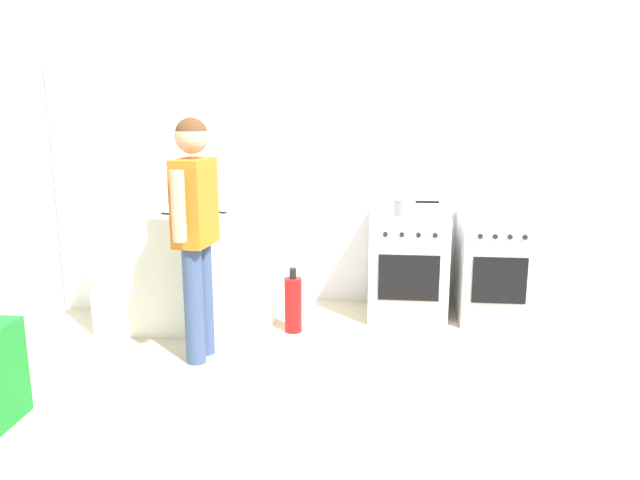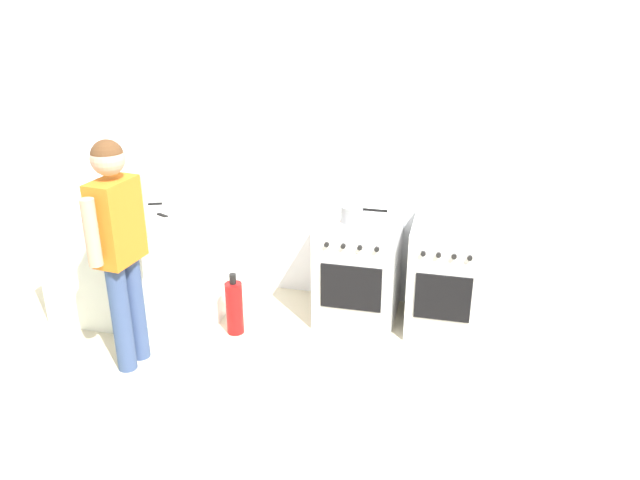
{
  "view_description": "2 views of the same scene",
  "coord_description": "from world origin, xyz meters",
  "px_view_note": "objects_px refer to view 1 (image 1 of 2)",
  "views": [
    {
      "loc": [
        0.15,
        -3.36,
        1.73
      ],
      "look_at": [
        -0.29,
        0.9,
        0.77
      ],
      "focal_mm": 35.0,
      "sensor_mm": 36.0,
      "label": 1
    },
    {
      "loc": [
        1.1,
        -2.83,
        2.54
      ],
      "look_at": [
        0.26,
        0.68,
        1.03
      ],
      "focal_mm": 35.0,
      "sensor_mm": 36.0,
      "label": 2
    }
  ],
  "objects_px": {
    "person": "(195,219)",
    "knife_carving": "(231,214)",
    "oven_right": "(493,267)",
    "fire_extinguisher": "(293,304)",
    "pot": "(405,207)",
    "knife_paring": "(165,214)",
    "oven_left": "(408,264)",
    "knife_chef": "(217,207)",
    "larder_cabinet": "(95,188)"
  },
  "relations": [
    {
      "from": "larder_cabinet",
      "to": "oven_right",
      "type": "bearing_deg",
      "value": -1.76
    },
    {
      "from": "knife_paring",
      "to": "person",
      "type": "distance_m",
      "value": 0.65
    },
    {
      "from": "pot",
      "to": "larder_cabinet",
      "type": "xyz_separation_m",
      "value": [
        -2.61,
        0.19,
        0.09
      ]
    },
    {
      "from": "knife_chef",
      "to": "person",
      "type": "height_order",
      "value": "person"
    },
    {
      "from": "knife_paring",
      "to": "knife_carving",
      "type": "xyz_separation_m",
      "value": [
        0.49,
        0.05,
        -0.0
      ]
    },
    {
      "from": "larder_cabinet",
      "to": "person",
      "type": "bearing_deg",
      "value": -42.98
    },
    {
      "from": "oven_left",
      "to": "pot",
      "type": "xyz_separation_m",
      "value": [
        -0.04,
        -0.09,
        0.49
      ]
    },
    {
      "from": "knife_paring",
      "to": "person",
      "type": "xyz_separation_m",
      "value": [
        0.39,
        -0.51,
        0.06
      ]
    },
    {
      "from": "knife_chef",
      "to": "larder_cabinet",
      "type": "relative_size",
      "value": 0.15
    },
    {
      "from": "knife_chef",
      "to": "knife_carving",
      "type": "xyz_separation_m",
      "value": [
        0.18,
        -0.29,
        -0.0
      ]
    },
    {
      "from": "pot",
      "to": "knife_chef",
      "type": "xyz_separation_m",
      "value": [
        -1.48,
        -0.09,
        -0.01
      ]
    },
    {
      "from": "knife_paring",
      "to": "fire_extinguisher",
      "type": "bearing_deg",
      "value": 2.58
    },
    {
      "from": "person",
      "to": "knife_carving",
      "type": "bearing_deg",
      "value": 80.32
    },
    {
      "from": "larder_cabinet",
      "to": "knife_chef",
      "type": "bearing_deg",
      "value": -13.93
    },
    {
      "from": "knife_chef",
      "to": "person",
      "type": "bearing_deg",
      "value": -84.29
    },
    {
      "from": "pot",
      "to": "knife_chef",
      "type": "bearing_deg",
      "value": -176.55
    },
    {
      "from": "knife_chef",
      "to": "larder_cabinet",
      "type": "xyz_separation_m",
      "value": [
        -1.13,
        0.28,
        0.1
      ]
    },
    {
      "from": "fire_extinguisher",
      "to": "person",
      "type": "bearing_deg",
      "value": -135.12
    },
    {
      "from": "knife_chef",
      "to": "oven_right",
      "type": "bearing_deg",
      "value": 4.68
    },
    {
      "from": "person",
      "to": "fire_extinguisher",
      "type": "xyz_separation_m",
      "value": [
        0.56,
        0.56,
        -0.75
      ]
    },
    {
      "from": "oven_left",
      "to": "person",
      "type": "distance_m",
      "value": 1.85
    },
    {
      "from": "oven_right",
      "to": "knife_carving",
      "type": "xyz_separation_m",
      "value": [
        -2.01,
        -0.47,
        0.48
      ]
    },
    {
      "from": "oven_right",
      "to": "larder_cabinet",
      "type": "bearing_deg",
      "value": 178.24
    },
    {
      "from": "oven_right",
      "to": "knife_chef",
      "type": "bearing_deg",
      "value": -175.32
    },
    {
      "from": "oven_right",
      "to": "oven_left",
      "type": "bearing_deg",
      "value": 180.0
    },
    {
      "from": "oven_right",
      "to": "knife_chef",
      "type": "height_order",
      "value": "knife_chef"
    },
    {
      "from": "knife_paring",
      "to": "knife_carving",
      "type": "distance_m",
      "value": 0.49
    },
    {
      "from": "pot",
      "to": "knife_paring",
      "type": "distance_m",
      "value": 1.84
    },
    {
      "from": "oven_right",
      "to": "fire_extinguisher",
      "type": "relative_size",
      "value": 1.7
    },
    {
      "from": "oven_right",
      "to": "fire_extinguisher",
      "type": "distance_m",
      "value": 1.63
    },
    {
      "from": "pot",
      "to": "knife_chef",
      "type": "relative_size",
      "value": 1.17
    },
    {
      "from": "knife_carving",
      "to": "fire_extinguisher",
      "type": "distance_m",
      "value": 0.83
    },
    {
      "from": "pot",
      "to": "fire_extinguisher",
      "type": "relative_size",
      "value": 0.7
    },
    {
      "from": "knife_paring",
      "to": "fire_extinguisher",
      "type": "distance_m",
      "value": 1.18
    },
    {
      "from": "knife_carving",
      "to": "larder_cabinet",
      "type": "xyz_separation_m",
      "value": [
        -1.32,
        0.58,
        0.1
      ]
    },
    {
      "from": "oven_left",
      "to": "oven_right",
      "type": "bearing_deg",
      "value": -0.0
    },
    {
      "from": "pot",
      "to": "knife_chef",
      "type": "distance_m",
      "value": 1.48
    },
    {
      "from": "knife_paring",
      "to": "larder_cabinet",
      "type": "xyz_separation_m",
      "value": [
        -0.83,
        0.62,
        0.09
      ]
    },
    {
      "from": "person",
      "to": "knife_chef",
      "type": "bearing_deg",
      "value": 95.71
    },
    {
      "from": "oven_left",
      "to": "person",
      "type": "height_order",
      "value": "person"
    },
    {
      "from": "knife_chef",
      "to": "fire_extinguisher",
      "type": "xyz_separation_m",
      "value": [
        0.65,
        -0.3,
        -0.69
      ]
    },
    {
      "from": "person",
      "to": "fire_extinguisher",
      "type": "bearing_deg",
      "value": 44.88
    },
    {
      "from": "person",
      "to": "fire_extinguisher",
      "type": "height_order",
      "value": "person"
    },
    {
      "from": "knife_chef",
      "to": "larder_cabinet",
      "type": "height_order",
      "value": "larder_cabinet"
    },
    {
      "from": "fire_extinguisher",
      "to": "larder_cabinet",
      "type": "relative_size",
      "value": 0.25
    },
    {
      "from": "oven_left",
      "to": "fire_extinguisher",
      "type": "relative_size",
      "value": 1.7
    },
    {
      "from": "oven_left",
      "to": "oven_right",
      "type": "distance_m",
      "value": 0.68
    },
    {
      "from": "oven_right",
      "to": "pot",
      "type": "bearing_deg",
      "value": -172.81
    },
    {
      "from": "knife_paring",
      "to": "fire_extinguisher",
      "type": "height_order",
      "value": "knife_paring"
    },
    {
      "from": "knife_carving",
      "to": "larder_cabinet",
      "type": "height_order",
      "value": "larder_cabinet"
    }
  ]
}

